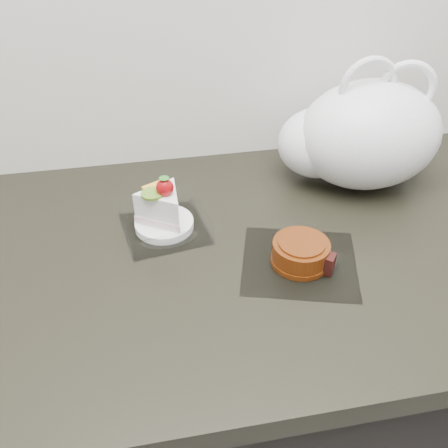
# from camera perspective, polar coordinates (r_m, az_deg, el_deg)

# --- Properties ---
(counter) EXTENTS (2.04, 0.64, 0.90)m
(counter) POSITION_cam_1_polar(r_m,az_deg,el_deg) (1.17, 0.14, -19.78)
(counter) COLOR black
(counter) RESTS_ON ground
(cake_tray) EXTENTS (0.16, 0.16, 0.11)m
(cake_tray) POSITION_cam_1_polar(r_m,az_deg,el_deg) (0.86, -6.93, 0.98)
(cake_tray) COLOR white
(cake_tray) RESTS_ON counter
(mooncake_wrap) EXTENTS (0.22, 0.21, 0.04)m
(mooncake_wrap) POSITION_cam_1_polar(r_m,az_deg,el_deg) (0.80, 8.82, -3.49)
(mooncake_wrap) COLOR white
(mooncake_wrap) RESTS_ON counter
(plastic_bag) EXTENTS (0.32, 0.24, 0.25)m
(plastic_bag) POSITION_cam_1_polar(r_m,az_deg,el_deg) (0.98, 15.17, 9.73)
(plastic_bag) COLOR white
(plastic_bag) RESTS_ON counter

